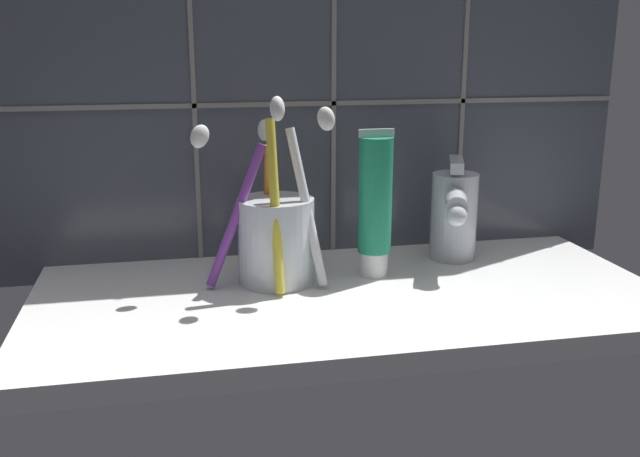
# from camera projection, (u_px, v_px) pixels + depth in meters

# --- Properties ---
(sink_counter) EXTENTS (0.60, 0.29, 0.02)m
(sink_counter) POSITION_uv_depth(u_px,v_px,m) (349.00, 301.00, 0.69)
(sink_counter) COLOR white
(sink_counter) RESTS_ON ground
(tile_wall_backsplash) EXTENTS (0.70, 0.02, 0.49)m
(tile_wall_backsplash) POSITION_uv_depth(u_px,v_px,m) (319.00, 47.00, 0.77)
(tile_wall_backsplash) COLOR #4C515B
(tile_wall_backsplash) RESTS_ON ground
(toothbrush_cup) EXTENTS (0.14, 0.12, 0.19)m
(toothbrush_cup) POSITION_uv_depth(u_px,v_px,m) (276.00, 234.00, 0.70)
(toothbrush_cup) COLOR silver
(toothbrush_cup) RESTS_ON sink_counter
(toothpaste_tube) EXTENTS (0.04, 0.03, 0.15)m
(toothpaste_tube) POSITION_uv_depth(u_px,v_px,m) (375.00, 204.00, 0.71)
(toothpaste_tube) COLOR white
(toothpaste_tube) RESTS_ON sink_counter
(sink_faucet) EXTENTS (0.06, 0.11, 0.11)m
(sink_faucet) POSITION_uv_depth(u_px,v_px,m) (454.00, 213.00, 0.77)
(sink_faucet) COLOR silver
(sink_faucet) RESTS_ON sink_counter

